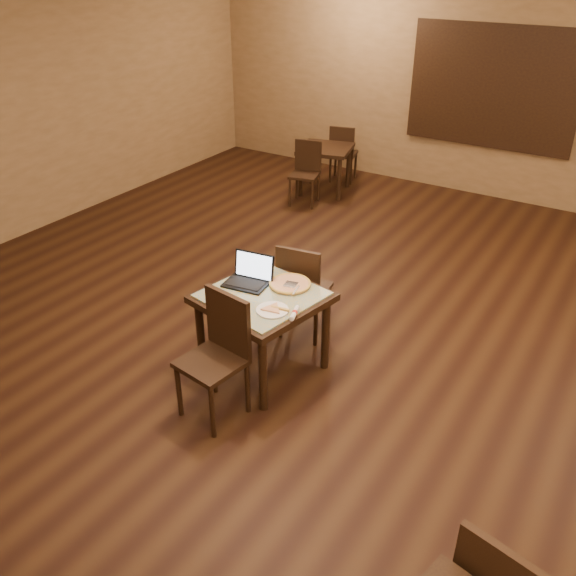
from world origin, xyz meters
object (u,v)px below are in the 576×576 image
Objects in this scene: laptop at (250,276)px; pizza_pan at (290,285)px; chair_main_far at (302,286)px; other_table_b_chair_near at (306,169)px; other_table_b at (325,155)px; tiled_table at (263,304)px; other_table_b_chair_far at (343,151)px; chair_main_near at (219,349)px.

laptop reaches higher than pizza_pan.
chair_main_far is 2.43× the size of laptop.
other_table_b is at bearing 73.56° from other_table_b_chair_near.
other_table_b_chair_near is at bearing 105.09° from laptop.
other_table_b is (-1.83, 3.88, -0.20)m from pizza_pan.
tiled_table is 1.12× the size of chair_main_far.
laptop is (-0.20, 0.11, 0.17)m from tiled_table.
tiled_table is 2.72× the size of laptop.
pizza_pan is 0.37× the size of other_table_b_chair_far.
other_table_b_chair_near is (-1.85, 3.37, -0.27)m from pizza_pan.
chair_main_far is 2.95× the size of pizza_pan.
other_table_b_chair_near reaches higher than pizza_pan.
tiled_table is 0.63m from chair_main_far.
chair_main_near is at bearing -84.34° from other_table_b.
other_table_b is at bearing -72.96° from chair_main_far.
chair_main_far is at bearing -78.17° from other_table_b.
chair_main_near is at bearing 93.64° from other_table_b_chair_far.
chair_main_far is at bearing 98.62° from other_table_b_chair_far.
pizza_pan is (0.11, 0.85, 0.19)m from chair_main_near.
other_table_b is at bearing 73.56° from other_table_b_chair_far.
tiled_table is 0.62m from chair_main_near.
chair_main_far is at bearing 58.76° from laptop.
other_table_b_chair_far is at bearing 99.70° from laptop.
laptop is at bearing -83.73° from other_table_b.
laptop is 0.45× the size of other_table_b_chair_far.
chair_main_near is 4.56m from other_table_b_chair_near.
pizza_pan is at bearing 13.96° from laptop.
chair_main_near is 5.04m from other_table_b.
other_table_b is 0.52m from other_table_b_chair_far.
laptop is (-0.21, 0.72, 0.25)m from chair_main_near.
chair_main_near is 0.88m from pizza_pan.
pizza_pan is 0.37× the size of other_table_b_chair_near.
chair_main_near is 1.23m from chair_main_far.
chair_main_near is 1.16× the size of other_table_b.
pizza_pan is (0.11, -0.38, 0.22)m from chair_main_far.
pizza_pan is 4.76m from other_table_b_chair_far.
chair_main_near is 2.58× the size of laptop.
tiled_table is 0.29m from pizza_pan.
tiled_table is at bearing -81.82° from other_table_b.
other_table_b_chair_near is at bearing -68.91° from chair_main_far.
chair_main_far reaches higher than other_table_b_chair_far.
tiled_table is 1.22× the size of other_table_b.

